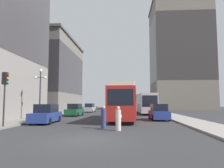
% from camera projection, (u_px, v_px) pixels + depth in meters
% --- Properties ---
extents(ground_plane, '(200.00, 200.00, 0.00)m').
position_uv_depth(ground_plane, '(87.00, 140.00, 11.18)').
color(ground_plane, '#303033').
extents(sidewalk_left, '(3.11, 120.00, 0.15)m').
position_uv_depth(sidewalk_left, '(83.00, 111.00, 51.52)').
color(sidewalk_left, gray).
rests_on(sidewalk_left, ground).
extents(sidewalk_right, '(3.11, 120.00, 0.15)m').
position_uv_depth(sidewalk_right, '(154.00, 111.00, 50.35)').
color(sidewalk_right, gray).
rests_on(sidewalk_right, ground).
extents(streetcar, '(3.25, 13.49, 3.89)m').
position_uv_depth(streetcar, '(125.00, 101.00, 24.68)').
color(streetcar, black).
rests_on(streetcar, ground).
extents(transit_bus, '(2.95, 12.81, 3.45)m').
position_uv_depth(transit_bus, '(145.00, 103.00, 37.98)').
color(transit_bus, black).
rests_on(transit_bus, ground).
extents(parked_car_left_near, '(2.05, 4.58, 1.82)m').
position_uv_depth(parked_car_left_near, '(75.00, 110.00, 31.89)').
color(parked_car_left_near, black).
rests_on(parked_car_left_near, ground).
extents(parked_car_left_mid, '(2.04, 5.01, 1.82)m').
position_uv_depth(parked_car_left_mid, '(46.00, 114.00, 20.60)').
color(parked_car_left_mid, black).
rests_on(parked_car_left_mid, ground).
extents(parked_car_right_far, '(1.99, 4.45, 1.82)m').
position_uv_depth(parked_car_right_far, '(159.00, 113.00, 24.11)').
color(parked_car_right_far, black).
rests_on(parked_car_right_far, ground).
extents(parked_car_left_far, '(2.03, 4.36, 1.82)m').
position_uv_depth(parked_car_left_far, '(90.00, 108.00, 44.77)').
color(parked_car_left_far, black).
rests_on(parked_car_left_far, ground).
extents(pedestrian_crossing_near, '(0.39, 0.39, 1.72)m').
position_uv_depth(pedestrian_crossing_near, '(104.00, 118.00, 16.18)').
color(pedestrian_crossing_near, navy).
rests_on(pedestrian_crossing_near, ground).
extents(pedestrian_crossing_far, '(0.38, 0.38, 1.70)m').
position_uv_depth(pedestrian_crossing_far, '(118.00, 119.00, 15.04)').
color(pedestrian_crossing_far, beige).
rests_on(pedestrian_crossing_far, ground).
extents(traffic_light_near_left, '(0.47, 0.36, 4.18)m').
position_uv_depth(traffic_light_near_left, '(5.00, 85.00, 16.61)').
color(traffic_light_near_left, '#232328').
rests_on(traffic_light_near_left, sidewalk_left).
extents(lamp_post_left_near, '(1.41, 0.36, 5.60)m').
position_uv_depth(lamp_post_left_near, '(40.00, 86.00, 23.92)').
color(lamp_post_left_near, '#333338').
rests_on(lamp_post_left_near, sidewalk_left).
extents(building_left_corner, '(10.99, 21.11, 16.47)m').
position_uv_depth(building_left_corner, '(51.00, 74.00, 49.03)').
color(building_left_corner, slate).
rests_on(building_left_corner, ground).
extents(building_right_corner, '(16.60, 16.80, 32.30)m').
position_uv_depth(building_right_corner, '(179.00, 54.00, 64.78)').
color(building_right_corner, slate).
rests_on(building_right_corner, ground).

